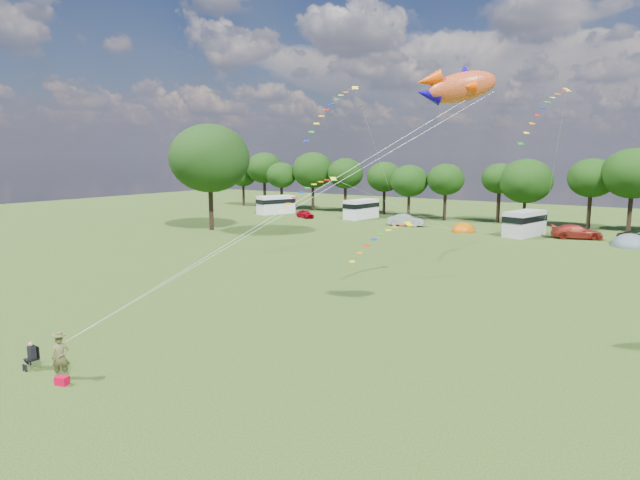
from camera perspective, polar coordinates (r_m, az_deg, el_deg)
The scene contains 19 objects.
ground_plane at distance 29.31m, azimuth -8.87°, elevation -9.81°, with size 180.00×180.00×0.00m, color black.
tree_line at distance 76.56m, azimuth 23.66°, elevation 5.99°, with size 102.98×10.98×10.27m.
big_tree at distance 68.75m, azimuth -11.70°, elevation 8.53°, with size 10.00×10.00×13.28m.
car_a at distance 81.05m, azimuth -1.60°, elevation 2.79°, with size 1.41×3.58×1.19m, color #970010.
car_b at distance 72.60m, azimuth 9.16°, elevation 2.10°, with size 1.65×4.42×1.56m, color #94999D.
car_c at distance 67.43m, azimuth 25.69°, elevation 0.79°, with size 2.21×5.27×1.58m, color maroon.
campervan_a at distance 86.93m, azimuth -4.74°, elevation 3.84°, with size 4.59×6.50×2.93m.
campervan_b at distance 80.31m, azimuth 4.41°, elevation 3.38°, with size 3.27×6.10×2.85m.
campervan_c at distance 67.23m, azimuth 20.99°, elevation 1.75°, with size 3.93×6.47×2.96m.
tent_orange at distance 68.68m, azimuth 15.03°, elevation 0.87°, with size 2.94×3.22×2.30m.
tent_greyblue at distance 64.36m, azimuth 30.14°, elevation -0.59°, with size 3.63×3.97×2.70m.
kite_flyer at distance 25.65m, azimuth -25.95°, elevation -11.17°, with size 0.70×0.46×1.91m, color brown.
camp_chair at distance 27.41m, azimuth -28.34°, elevation -10.51°, with size 0.53×0.52×1.26m.
kite_bag at distance 25.26m, azimuth -25.82°, elevation -13.36°, with size 0.50×0.34×0.36m, color red.
fish_kite at distance 26.18m, azimuth 14.27°, elevation 15.54°, with size 3.78×2.84×2.05m.
streamer_kite_a at distance 56.31m, azimuth 1.60°, elevation 14.21°, with size 3.39×5.54×5.78m.
streamer_kite_b at distance 48.40m, azimuth -1.18°, elevation 5.24°, with size 4.20×4.63×3.77m.
streamer_kite_c at distance 40.93m, azimuth 7.07°, elevation 0.52°, with size 3.02×4.92×2.78m.
streamer_kite_d at distance 43.57m, azimuth 23.20°, elevation 12.98°, with size 2.54×5.05×4.26m.
Camera 1 is at (18.95, -20.28, 9.42)m, focal length 30.00 mm.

